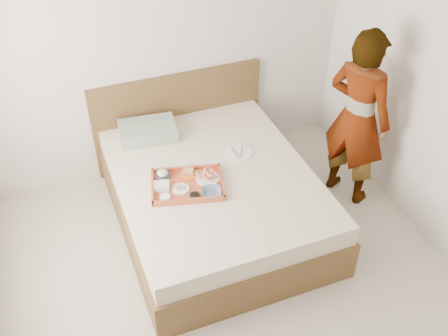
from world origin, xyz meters
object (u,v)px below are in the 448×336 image
bed (214,198)px  dinner_plate (238,152)px  person (357,118)px  tray (187,185)px

bed → dinner_plate: 0.44m
bed → person: size_ratio=1.23×
dinner_plate → bed: bearing=-147.6°
bed → person: person is taller
dinner_plate → person: size_ratio=0.15×
bed → tray: (-0.26, -0.08, 0.29)m
bed → dinner_plate: bearing=32.4°
dinner_plate → person: 1.05m
bed → dinner_plate: size_ratio=7.95×
tray → dinner_plate: bearing=40.6°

